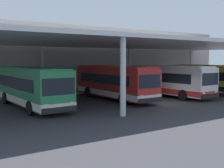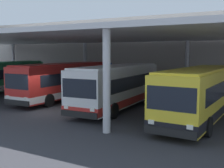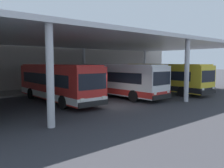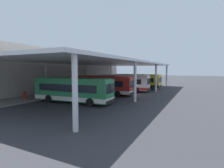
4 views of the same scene
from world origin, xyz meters
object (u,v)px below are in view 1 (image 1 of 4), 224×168
(bus_middle_bay, at_px, (167,80))
(bus_far_bay, at_px, (213,78))
(bus_second_bay, at_px, (114,82))
(bench_waiting, at_px, (29,89))
(banner_sign, at_px, (90,75))
(bus_nearest_bay, at_px, (31,86))

(bus_middle_bay, distance_m, bus_far_bay, 6.20)
(bus_second_bay, xyz_separation_m, bench_waiting, (-6.00, 7.35, -0.99))
(bus_middle_bay, xyz_separation_m, bench_waiting, (-11.98, 8.32, -0.99))
(bus_far_bay, xyz_separation_m, banner_sign, (-11.16, 8.43, 0.32))
(bus_second_bay, height_order, bus_far_bay, same)
(bus_nearest_bay, height_order, bench_waiting, bus_nearest_bay)
(bus_second_bay, distance_m, bench_waiting, 9.53)
(banner_sign, bearing_deg, bus_second_bay, -98.33)
(bus_second_bay, bearing_deg, bus_middle_bay, -9.23)
(bus_far_bay, bearing_deg, bus_nearest_bay, 174.73)
(bus_middle_bay, bearing_deg, bus_far_bay, -9.14)
(bench_waiting, xyz_separation_m, banner_sign, (6.94, -0.88, 1.32))
(bus_second_bay, distance_m, bus_middle_bay, 6.07)
(bus_nearest_bay, xyz_separation_m, banner_sign, (8.93, 6.58, 0.32))
(bus_middle_bay, distance_m, bench_waiting, 14.62)
(bus_far_bay, relative_size, banner_sign, 3.32)
(bench_waiting, bearing_deg, bus_nearest_bay, -104.91)
(bus_middle_bay, relative_size, banner_sign, 3.32)
(bus_far_bay, distance_m, banner_sign, 13.99)
(bus_far_bay, height_order, bench_waiting, bus_far_bay)
(bus_nearest_bay, distance_m, bus_far_bay, 20.17)
(bus_nearest_bay, bearing_deg, bus_far_bay, -5.27)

